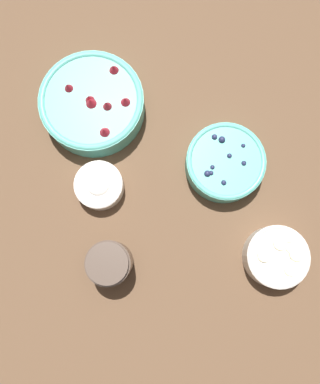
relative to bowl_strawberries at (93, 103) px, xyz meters
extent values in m
plane|color=brown|center=(-0.15, -0.14, -0.04)|extent=(4.00, 4.00, 0.00)
cylinder|color=#56B7A8|center=(0.00, 0.00, -0.01)|extent=(0.25, 0.25, 0.06)
torus|color=#56B7A8|center=(0.00, 0.00, 0.02)|extent=(0.25, 0.25, 0.02)
cylinder|color=#B21928|center=(0.00, 0.00, 0.01)|extent=(0.20, 0.20, 0.02)
cone|color=#B21928|center=(-0.09, -0.02, 0.03)|extent=(0.04, 0.04, 0.03)
cone|color=#B21928|center=(-0.02, -0.08, 0.03)|extent=(0.03, 0.03, 0.03)
cone|color=#B21928|center=(0.06, -0.06, 0.03)|extent=(0.03, 0.03, 0.03)
cone|color=#B21928|center=(0.00, 0.00, 0.03)|extent=(0.04, 0.04, 0.03)
cone|color=#B21928|center=(-0.02, -0.04, 0.03)|extent=(0.03, 0.03, 0.03)
cone|color=#B21928|center=(0.04, 0.05, 0.03)|extent=(0.03, 0.03, 0.03)
cone|color=#B21928|center=(-0.01, 0.00, 0.03)|extent=(0.04, 0.04, 0.03)
cylinder|color=#56B7A8|center=(-0.19, -0.29, -0.01)|extent=(0.19, 0.19, 0.05)
torus|color=#56B7A8|center=(-0.19, -0.29, 0.01)|extent=(0.19, 0.19, 0.01)
cylinder|color=#23284C|center=(-0.19, -0.29, 0.00)|extent=(0.15, 0.15, 0.02)
sphere|color=#23284C|center=(-0.21, -0.33, 0.01)|extent=(0.01, 0.01, 0.01)
sphere|color=#23284C|center=(-0.14, -0.29, 0.02)|extent=(0.02, 0.02, 0.02)
sphere|color=#23284C|center=(-0.20, -0.25, 0.01)|extent=(0.01, 0.01, 0.01)
sphere|color=#23284C|center=(-0.17, -0.33, 0.01)|extent=(0.01, 0.01, 0.01)
sphere|color=#23284C|center=(-0.13, -0.27, 0.01)|extent=(0.01, 0.01, 0.01)
sphere|color=#23284C|center=(-0.18, -0.30, 0.01)|extent=(0.01, 0.01, 0.01)
sphere|color=#23284C|center=(-0.22, -0.24, 0.02)|extent=(0.01, 0.01, 0.01)
sphere|color=#23284C|center=(-0.22, -0.25, 0.01)|extent=(0.01, 0.01, 0.01)
sphere|color=#23284C|center=(-0.24, -0.27, 0.01)|extent=(0.01, 0.01, 0.01)
cylinder|color=silver|center=(-0.43, -0.36, -0.01)|extent=(0.14, 0.14, 0.05)
torus|color=silver|center=(-0.43, -0.36, 0.01)|extent=(0.14, 0.14, 0.01)
cylinder|color=beige|center=(-0.43, -0.36, 0.00)|extent=(0.11, 0.11, 0.02)
cylinder|color=beige|center=(-0.43, -0.40, 0.01)|extent=(0.03, 0.03, 0.01)
cylinder|color=beige|center=(-0.46, -0.38, 0.01)|extent=(0.03, 0.03, 0.01)
cylinder|color=beige|center=(-0.41, -0.40, 0.01)|extent=(0.03, 0.03, 0.00)
cylinder|color=beige|center=(-0.42, -0.41, 0.01)|extent=(0.03, 0.03, 0.01)
cylinder|color=beige|center=(-0.40, -0.37, 0.01)|extent=(0.03, 0.03, 0.01)
cylinder|color=beige|center=(-0.39, -0.39, 0.01)|extent=(0.03, 0.03, 0.01)
cylinder|color=beige|center=(-0.41, -0.39, 0.01)|extent=(0.03, 0.03, 0.01)
cylinder|color=beige|center=(-0.39, -0.39, 0.01)|extent=(0.03, 0.03, 0.01)
cylinder|color=beige|center=(-0.42, -0.33, 0.01)|extent=(0.03, 0.03, 0.01)
cylinder|color=white|center=(-0.20, 0.01, -0.02)|extent=(0.11, 0.11, 0.04)
torus|color=white|center=(-0.20, 0.01, 0.00)|extent=(0.11, 0.11, 0.01)
cylinder|color=white|center=(-0.20, 0.01, -0.01)|extent=(0.09, 0.09, 0.01)
ellipsoid|color=white|center=(-0.20, 0.01, 0.00)|extent=(0.06, 0.06, 0.03)
cylinder|color=#4C3D33|center=(-0.38, 0.01, 0.00)|extent=(0.10, 0.10, 0.09)
cylinder|color=#472819|center=(-0.38, 0.01, 0.00)|extent=(0.08, 0.08, 0.07)
cylinder|color=#4C3D33|center=(-0.38, 0.01, 0.05)|extent=(0.09, 0.09, 0.01)
camera|label=1|loc=(-0.38, -0.10, 0.85)|focal=35.00mm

